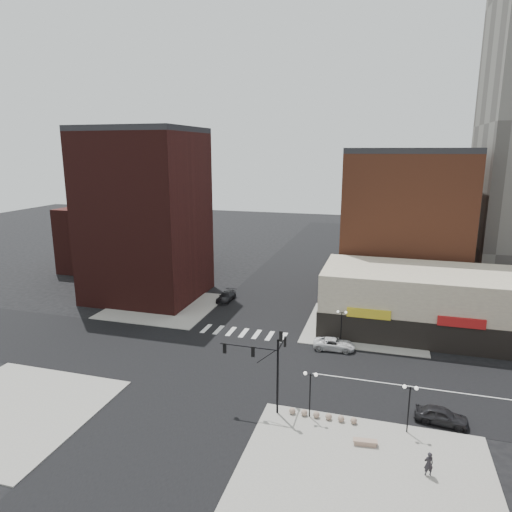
% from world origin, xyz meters
% --- Properties ---
extents(ground, '(240.00, 240.00, 0.00)m').
position_xyz_m(ground, '(0.00, 0.00, 0.00)').
color(ground, black).
rests_on(ground, ground).
extents(road_ew, '(200.00, 14.00, 0.02)m').
position_xyz_m(road_ew, '(0.00, 0.00, 0.01)').
color(road_ew, black).
rests_on(road_ew, ground).
extents(road_ns, '(14.00, 200.00, 0.02)m').
position_xyz_m(road_ns, '(0.00, 0.00, 0.01)').
color(road_ns, black).
rests_on(road_ns, ground).
extents(sidewalk_nw, '(15.00, 15.00, 0.12)m').
position_xyz_m(sidewalk_nw, '(-14.50, 14.50, 0.06)').
color(sidewalk_nw, gray).
rests_on(sidewalk_nw, ground).
extents(sidewalk_ne, '(15.00, 15.00, 0.12)m').
position_xyz_m(sidewalk_ne, '(14.50, 14.50, 0.06)').
color(sidewalk_ne, gray).
rests_on(sidewalk_ne, ground).
extents(sidewalk_se, '(18.00, 14.00, 0.12)m').
position_xyz_m(sidewalk_se, '(16.00, -14.00, 0.06)').
color(sidewalk_se, gray).
rests_on(sidewalk_se, ground).
extents(sidewalk_sw, '(15.00, 15.00, 0.12)m').
position_xyz_m(sidewalk_sw, '(-14.50, -14.50, 0.06)').
color(sidewalk_sw, gray).
rests_on(sidewalk_sw, ground).
extents(building_nw, '(16.00, 15.00, 25.00)m').
position_xyz_m(building_nw, '(-19.00, 18.50, 12.50)').
color(building_nw, '#371411').
rests_on(building_nw, ground).
extents(building_nw_low, '(20.00, 18.00, 12.00)m').
position_xyz_m(building_nw_low, '(-32.00, 34.00, 6.00)').
color(building_nw_low, '#371411').
rests_on(building_nw_low, ground).
extents(building_ne_midrise, '(18.00, 15.00, 22.00)m').
position_xyz_m(building_ne_midrise, '(19.00, 29.50, 11.00)').
color(building_ne_midrise, brown).
rests_on(building_ne_midrise, ground).
extents(building_ne_row, '(24.20, 12.20, 8.00)m').
position_xyz_m(building_ne_row, '(21.00, 15.00, 3.30)').
color(building_ne_row, beige).
rests_on(building_ne_row, ground).
extents(traffic_signal, '(5.59, 3.09, 7.77)m').
position_xyz_m(traffic_signal, '(7.24, -7.83, 4.96)').
color(traffic_signal, black).
rests_on(traffic_signal, ground).
extents(street_lamp_se_a, '(1.22, 0.32, 4.16)m').
position_xyz_m(street_lamp_se_a, '(11.00, -8.00, 3.29)').
color(street_lamp_se_a, black).
rests_on(street_lamp_se_a, sidewalk_se).
extents(street_lamp_se_b, '(1.22, 0.32, 4.16)m').
position_xyz_m(street_lamp_se_b, '(19.00, -8.00, 3.29)').
color(street_lamp_se_b, black).
rests_on(street_lamp_se_b, sidewalk_se).
extents(street_lamp_ne, '(1.22, 0.32, 4.16)m').
position_xyz_m(street_lamp_ne, '(12.00, 8.00, 3.29)').
color(street_lamp_ne, black).
rests_on(street_lamp_ne, sidewalk_ne).
extents(bollard_row, '(5.80, 0.55, 0.55)m').
position_xyz_m(bollard_row, '(12.12, -8.00, 0.40)').
color(bollard_row, gray).
rests_on(bollard_row, sidewalk_se).
extents(white_suv, '(4.88, 2.45, 1.32)m').
position_xyz_m(white_suv, '(11.43, 6.50, 0.66)').
color(white_suv, silver).
rests_on(white_suv, ground).
extents(dark_sedan_east, '(4.47, 2.23, 1.46)m').
position_xyz_m(dark_sedan_east, '(21.80, -5.73, 0.73)').
color(dark_sedan_east, black).
rests_on(dark_sedan_east, ground).
extents(dark_sedan_north, '(2.06, 4.80, 1.38)m').
position_xyz_m(dark_sedan_north, '(-6.50, 19.48, 0.69)').
color(dark_sedan_north, black).
rests_on(dark_sedan_north, ground).
extents(pedestrian, '(0.76, 0.61, 1.82)m').
position_xyz_m(pedestrian, '(20.26, -12.89, 1.03)').
color(pedestrian, '#242227').
rests_on(pedestrian, sidewalk_se).
extents(stone_bench, '(1.90, 0.76, 0.43)m').
position_xyz_m(stone_bench, '(15.83, -10.67, 0.35)').
color(stone_bench, tan).
rests_on(stone_bench, sidewalk_se).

